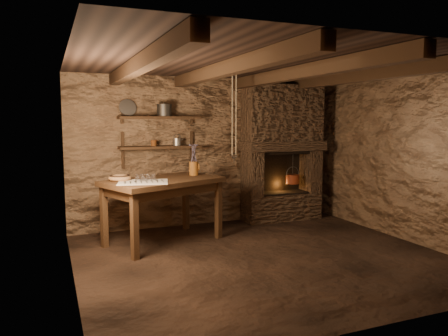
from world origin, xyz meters
name	(u,v)px	position (x,y,z in m)	size (l,w,h in m)	color
floor	(263,257)	(0.00, 0.00, 0.00)	(4.50, 4.50, 0.00)	black
back_wall	(208,151)	(0.00, 2.00, 1.20)	(4.50, 0.04, 2.40)	#483122
front_wall	(379,186)	(0.00, -2.00, 1.20)	(4.50, 0.04, 2.40)	#483122
left_wall	(70,171)	(-2.25, 0.00, 1.20)	(0.04, 4.00, 2.40)	#483122
right_wall	(406,157)	(2.25, 0.00, 1.20)	(0.04, 4.00, 2.40)	#483122
ceiling	(265,63)	(0.00, 0.00, 2.40)	(4.50, 4.00, 0.04)	black
beam_far_left	(140,65)	(-1.50, 0.00, 2.31)	(0.14, 3.95, 0.16)	black
beam_mid_left	(227,69)	(-0.50, 0.00, 2.31)	(0.14, 3.95, 0.16)	black
beam_mid_right	(301,72)	(0.50, 0.00, 2.31)	(0.14, 3.95, 0.16)	black
beam_far_right	(366,75)	(1.50, 0.00, 2.31)	(0.14, 3.95, 0.16)	black
shelf_lower	(160,147)	(-0.85, 1.84, 1.30)	(1.25, 0.30, 0.04)	black
shelf_upper	(160,118)	(-0.85, 1.84, 1.75)	(1.25, 0.30, 0.04)	black
hearth	(282,149)	(1.25, 1.77, 1.23)	(1.43, 0.51, 2.30)	#36251B
work_table	(163,209)	(-0.99, 1.13, 0.49)	(1.80, 1.43, 0.90)	#331F11
linen_cloth	(143,182)	(-1.31, 0.92, 0.91)	(0.64, 0.52, 0.01)	white
pewter_cutlery_row	(143,181)	(-1.31, 0.90, 0.92)	(0.54, 0.21, 0.01)	gray
drinking_glasses	(143,177)	(-1.29, 1.05, 0.95)	(0.21, 0.06, 0.08)	silver
stoneware_jug	(194,162)	(-0.46, 1.36, 1.10)	(0.15, 0.15, 0.47)	#96561D
wooden_bowl	(120,178)	(-1.57, 1.19, 0.94)	(0.31, 0.31, 0.11)	#93663F
iron_stockpot	(164,111)	(-0.78, 1.84, 1.85)	(0.22, 0.22, 0.17)	#2E2C29
tin_pan	(128,108)	(-1.32, 1.94, 1.90)	(0.26, 0.26, 0.04)	#A09F9A
small_kettle	(177,142)	(-0.58, 1.84, 1.38)	(0.17, 0.12, 0.18)	#A09F9A
rusty_tin	(154,143)	(-0.95, 1.84, 1.36)	(0.09, 0.09, 0.09)	#5E2D12
red_pot	(293,178)	(1.44, 1.72, 0.71)	(0.29, 0.29, 0.54)	maroon
hanging_ropes	(234,114)	(0.05, 1.05, 1.80)	(0.08, 0.08, 1.20)	#C1AE88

